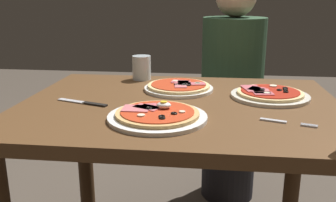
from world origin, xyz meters
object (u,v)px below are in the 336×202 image
object	(u,v)px
dining_table	(180,136)
pizza_across_right	(270,94)
water_glass_near	(142,69)
fork	(283,122)
pizza_foreground	(157,115)
diner_person	(231,98)
pizza_across_left	(179,87)
knife	(86,103)

from	to	relation	value
dining_table	pizza_across_right	distance (m)	0.35
water_glass_near	fork	distance (m)	0.72
fork	pizza_foreground	bearing A→B (deg)	-178.49
fork	diner_person	size ratio (longest dim) A/B	0.13
pizza_across_left	knife	world-z (taller)	pizza_across_left
water_glass_near	knife	size ratio (longest dim) A/B	0.53
dining_table	pizza_foreground	world-z (taller)	pizza_foreground
water_glass_near	knife	xyz separation A→B (m)	(-0.12, -0.39, -0.04)
diner_person	fork	bearing A→B (deg)	96.49
pizza_foreground	diner_person	xyz separation A→B (m)	(0.26, 0.88, -0.19)
water_glass_near	diner_person	size ratio (longest dim) A/B	0.09
pizza_across_right	fork	size ratio (longest dim) A/B	1.78
water_glass_near	knife	bearing A→B (deg)	-106.90
dining_table	water_glass_near	xyz separation A→B (m)	(-0.20, 0.34, 0.17)
pizza_foreground	pizza_across_left	xyz separation A→B (m)	(0.03, 0.35, 0.00)
water_glass_near	pizza_across_left	bearing A→B (deg)	-44.18
fork	pizza_across_left	bearing A→B (deg)	134.30
pizza_across_right	diner_person	xyz separation A→B (m)	(-0.10, 0.60, -0.19)
pizza_across_right	knife	size ratio (longest dim) A/B	1.44
pizza_foreground	diner_person	distance (m)	0.94
pizza_across_left	pizza_foreground	bearing A→B (deg)	-95.28
pizza_foreground	knife	bearing A→B (deg)	153.77
pizza_foreground	pizza_across_left	bearing A→B (deg)	84.72
dining_table	diner_person	bearing A→B (deg)	73.25
pizza_foreground	pizza_across_right	size ratio (longest dim) A/B	1.07
water_glass_near	knife	world-z (taller)	water_glass_near
pizza_across_right	diner_person	distance (m)	0.64
pizza_across_left	diner_person	world-z (taller)	diner_person
dining_table	knife	bearing A→B (deg)	-170.44
dining_table	diner_person	distance (m)	0.73
pizza_foreground	diner_person	bearing A→B (deg)	73.45
pizza_across_right	fork	bearing A→B (deg)	-89.88
water_glass_near	fork	bearing A→B (deg)	-45.18
pizza_across_left	fork	size ratio (longest dim) A/B	1.70
pizza_foreground	water_glass_near	bearing A→B (deg)	105.52
pizza_foreground	fork	distance (m)	0.36
dining_table	pizza_across_left	bearing A→B (deg)	96.71
diner_person	pizza_across_right	bearing A→B (deg)	99.32
fork	diner_person	bearing A→B (deg)	96.49
water_glass_near	diner_person	world-z (taller)	diner_person
pizza_across_right	knife	world-z (taller)	pizza_across_right
pizza_across_left	water_glass_near	bearing A→B (deg)	135.82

